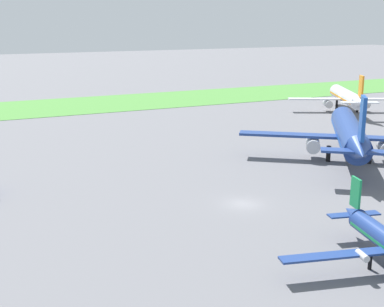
{
  "coord_description": "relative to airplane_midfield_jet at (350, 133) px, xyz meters",
  "views": [
    {
      "loc": [
        -31.06,
        -52.9,
        22.13
      ],
      "look_at": [
        -0.22,
        14.57,
        3.0
      ],
      "focal_mm": 49.32,
      "sensor_mm": 36.0,
      "label": 1
    }
  ],
  "objects": [
    {
      "name": "ground_plane",
      "position": [
        -25.41,
        -10.69,
        -4.43
      ],
      "size": [
        600.0,
        600.0,
        0.0
      ],
      "primitive_type": "plane",
      "color": "slate"
    },
    {
      "name": "grass_taxiway_strip",
      "position": [
        -25.41,
        72.44,
        -4.39
      ],
      "size": [
        360.0,
        28.0,
        0.08
      ],
      "primitive_type": "cube",
      "color": "#478438",
      "rests_on": "ground_plane"
    },
    {
      "name": "airplane_midfield_jet",
      "position": [
        0.0,
        0.0,
        0.0
      ],
      "size": [
        29.75,
        30.0,
        12.3
      ],
      "rotation": [
        0.0,
        0.0,
        0.95
      ],
      "color": "navy",
      "rests_on": "ground_plane"
    },
    {
      "name": "airplane_parked_jet_far",
      "position": [
        30.29,
        36.09,
        -0.86
      ],
      "size": [
        26.06,
        25.97,
        9.93
      ],
      "rotation": [
        0.0,
        0.0,
        1.11
      ],
      "color": "silver",
      "rests_on": "ground_plane"
    }
  ]
}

